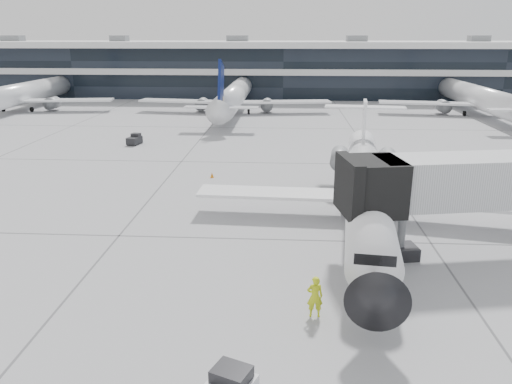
{
  "coord_description": "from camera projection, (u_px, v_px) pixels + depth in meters",
  "views": [
    {
      "loc": [
        0.76,
        -29.53,
        12.52
      ],
      "look_at": [
        -1.15,
        1.81,
        2.6
      ],
      "focal_mm": 35.0,
      "sensor_mm": 36.0,
      "label": 1
    }
  ],
  "objects": [
    {
      "name": "ground",
      "position": [
        272.0,
        239.0,
        31.92
      ],
      "size": [
        220.0,
        220.0,
        0.0
      ],
      "primitive_type": "plane",
      "color": "gray",
      "rests_on": "ground"
    },
    {
      "name": "terminal",
      "position": [
        284.0,
        71.0,
        108.46
      ],
      "size": [
        170.0,
        22.0,
        10.0
      ],
      "primitive_type": "cube",
      "color": "black",
      "rests_on": "ground"
    },
    {
      "name": "bg_jet_left",
      "position": [
        24.0,
        110.0,
        86.89
      ],
      "size": [
        32.0,
        40.0,
        9.6
      ],
      "primitive_type": null,
      "color": "white",
      "rests_on": "ground"
    },
    {
      "name": "bg_jet_center",
      "position": [
        235.0,
        112.0,
        84.74
      ],
      "size": [
        32.0,
        40.0,
        9.6
      ],
      "primitive_type": null,
      "color": "white",
      "rests_on": "ground"
    },
    {
      "name": "bg_jet_right",
      "position": [
        475.0,
        114.0,
        82.41
      ],
      "size": [
        32.0,
        40.0,
        9.6
      ],
      "primitive_type": null,
      "color": "white",
      "rests_on": "ground"
    },
    {
      "name": "regional_jet",
      "position": [
        366.0,
        188.0,
        34.56
      ],
      "size": [
        24.01,
        29.97,
        6.92
      ],
      "rotation": [
        0.0,
        0.0,
        -0.12
      ],
      "color": "white",
      "rests_on": "ground"
    },
    {
      "name": "ramp_worker",
      "position": [
        315.0,
        297.0,
        22.92
      ],
      "size": [
        0.78,
        0.54,
        2.05
      ],
      "primitive_type": "imported",
      "rotation": [
        0.0,
        0.0,
        3.21
      ],
      "color": "#C4D816",
      "rests_on": "ground"
    },
    {
      "name": "traffic_cone",
      "position": [
        212.0,
        175.0,
        45.72
      ],
      "size": [
        0.39,
        0.39,
        0.49
      ],
      "rotation": [
        0.0,
        0.0,
        0.21
      ],
      "color": "orange",
      "rests_on": "ground"
    },
    {
      "name": "far_tug",
      "position": [
        135.0,
        140.0,
        59.47
      ],
      "size": [
        1.57,
        2.2,
        1.27
      ],
      "rotation": [
        0.0,
        0.0,
        -0.21
      ],
      "color": "black",
      "rests_on": "ground"
    }
  ]
}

